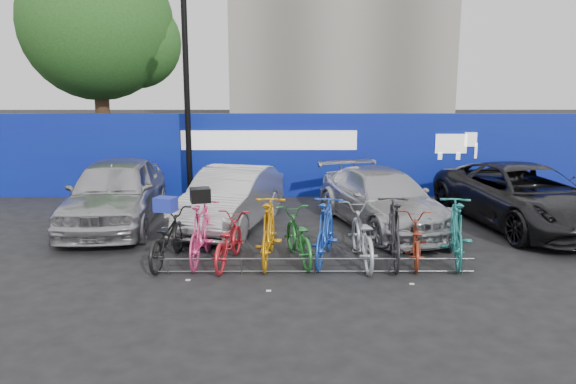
{
  "coord_description": "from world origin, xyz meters",
  "views": [
    {
      "loc": [
        -0.52,
        -10.01,
        3.42
      ],
      "look_at": [
        -0.47,
        2.0,
        0.95
      ],
      "focal_mm": 35.0,
      "sensor_mm": 36.0,
      "label": 1
    }
  ],
  "objects_px": {
    "bike_5": "(325,231)",
    "bike_3": "(269,231)",
    "car_1": "(231,198)",
    "car_3": "(524,196)",
    "lamppost": "(186,82)",
    "bike_4": "(298,236)",
    "bike_1": "(201,232)",
    "bike_8": "(415,240)",
    "bike_0": "(167,237)",
    "car_2": "(382,199)",
    "bike_6": "(361,235)",
    "bike_rack": "(315,265)",
    "bike_2": "(228,241)",
    "car_0": "(115,192)",
    "bike_9": "(456,231)",
    "bike_7": "(394,231)",
    "tree": "(104,28)"
  },
  "relations": [
    {
      "from": "car_2",
      "to": "bike_0",
      "type": "height_order",
      "value": "car_2"
    },
    {
      "from": "bike_0",
      "to": "bike_6",
      "type": "bearing_deg",
      "value": -172.94
    },
    {
      "from": "bike_8",
      "to": "bike_5",
      "type": "bearing_deg",
      "value": 6.58
    },
    {
      "from": "car_0",
      "to": "bike_9",
      "type": "distance_m",
      "value": 7.59
    },
    {
      "from": "bike_0",
      "to": "bike_7",
      "type": "height_order",
      "value": "bike_7"
    },
    {
      "from": "bike_4",
      "to": "bike_6",
      "type": "distance_m",
      "value": 1.18
    },
    {
      "from": "bike_2",
      "to": "bike_0",
      "type": "bearing_deg",
      "value": 4.56
    },
    {
      "from": "bike_rack",
      "to": "car_2",
      "type": "height_order",
      "value": "car_2"
    },
    {
      "from": "bike_rack",
      "to": "bike_2",
      "type": "relative_size",
      "value": 3.19
    },
    {
      "from": "car_3",
      "to": "bike_1",
      "type": "distance_m",
      "value": 7.52
    },
    {
      "from": "tree",
      "to": "lamppost",
      "type": "height_order",
      "value": "tree"
    },
    {
      "from": "bike_7",
      "to": "bike_8",
      "type": "xyz_separation_m",
      "value": [
        0.4,
        -0.0,
        -0.16
      ]
    },
    {
      "from": "lamppost",
      "to": "bike_rack",
      "type": "distance_m",
      "value": 7.48
    },
    {
      "from": "bike_rack",
      "to": "bike_9",
      "type": "distance_m",
      "value": 2.76
    },
    {
      "from": "car_2",
      "to": "bike_1",
      "type": "xyz_separation_m",
      "value": [
        -3.8,
        -2.49,
        -0.08
      ]
    },
    {
      "from": "bike_9",
      "to": "car_1",
      "type": "bearing_deg",
      "value": -18.84
    },
    {
      "from": "bike_4",
      "to": "bike_8",
      "type": "relative_size",
      "value": 1.08
    },
    {
      "from": "car_2",
      "to": "bike_6",
      "type": "xyz_separation_m",
      "value": [
        -0.82,
        -2.57,
        -0.12
      ]
    },
    {
      "from": "bike_4",
      "to": "bike_9",
      "type": "relative_size",
      "value": 0.92
    },
    {
      "from": "bike_1",
      "to": "bike_4",
      "type": "relative_size",
      "value": 1.04
    },
    {
      "from": "car_0",
      "to": "car_3",
      "type": "height_order",
      "value": "car_0"
    },
    {
      "from": "car_2",
      "to": "bike_6",
      "type": "relative_size",
      "value": 2.21
    },
    {
      "from": "bike_1",
      "to": "bike_8",
      "type": "relative_size",
      "value": 1.12
    },
    {
      "from": "lamppost",
      "to": "bike_4",
      "type": "bearing_deg",
      "value": -61.16
    },
    {
      "from": "car_1",
      "to": "car_2",
      "type": "distance_m",
      "value": 3.49
    },
    {
      "from": "car_0",
      "to": "bike_0",
      "type": "xyz_separation_m",
      "value": [
        1.74,
        -2.68,
        -0.3
      ]
    },
    {
      "from": "car_0",
      "to": "bike_6",
      "type": "bearing_deg",
      "value": -30.82
    },
    {
      "from": "lamppost",
      "to": "bike_8",
      "type": "relative_size",
      "value": 3.58
    },
    {
      "from": "bike_5",
      "to": "bike_4",
      "type": "bearing_deg",
      "value": 12.09
    },
    {
      "from": "bike_5",
      "to": "bike_6",
      "type": "height_order",
      "value": "bike_5"
    },
    {
      "from": "bike_5",
      "to": "bike_6",
      "type": "distance_m",
      "value": 0.67
    },
    {
      "from": "bike_rack",
      "to": "bike_7",
      "type": "bearing_deg",
      "value": 22.29
    },
    {
      "from": "bike_0",
      "to": "bike_4",
      "type": "distance_m",
      "value": 2.44
    },
    {
      "from": "car_3",
      "to": "bike_3",
      "type": "xyz_separation_m",
      "value": [
        -5.83,
        -2.57,
        -0.11
      ]
    },
    {
      "from": "bike_7",
      "to": "bike_4",
      "type": "bearing_deg",
      "value": 2.05
    },
    {
      "from": "bike_5",
      "to": "bike_6",
      "type": "relative_size",
      "value": 0.97
    },
    {
      "from": "car_3",
      "to": "bike_5",
      "type": "xyz_separation_m",
      "value": [
        -4.77,
        -2.5,
        -0.12
      ]
    },
    {
      "from": "bike_5",
      "to": "bike_8",
      "type": "xyz_separation_m",
      "value": [
        1.67,
        -0.11,
        -0.15
      ]
    },
    {
      "from": "car_3",
      "to": "bike_4",
      "type": "height_order",
      "value": "car_3"
    },
    {
      "from": "bike_6",
      "to": "bike_2",
      "type": "bearing_deg",
      "value": -0.5
    },
    {
      "from": "bike_4",
      "to": "car_0",
      "type": "bearing_deg",
      "value": -44.19
    },
    {
      "from": "car_2",
      "to": "bike_0",
      "type": "distance_m",
      "value": 5.12
    },
    {
      "from": "car_0",
      "to": "bike_2",
      "type": "height_order",
      "value": "car_0"
    },
    {
      "from": "car_1",
      "to": "car_3",
      "type": "relative_size",
      "value": 0.8
    },
    {
      "from": "car_0",
      "to": "bike_9",
      "type": "bearing_deg",
      "value": -24.64
    },
    {
      "from": "car_1",
      "to": "tree",
      "type": "bearing_deg",
      "value": 138.35
    },
    {
      "from": "car_3",
      "to": "bike_4",
      "type": "xyz_separation_m",
      "value": [
        -5.28,
        -2.5,
        -0.23
      ]
    },
    {
      "from": "bike_7",
      "to": "car_3",
      "type": "bearing_deg",
      "value": -137.75
    },
    {
      "from": "bike_5",
      "to": "bike_3",
      "type": "bearing_deg",
      "value": 16.4
    },
    {
      "from": "bike_2",
      "to": "lamppost",
      "type": "bearing_deg",
      "value": -64.45
    }
  ]
}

